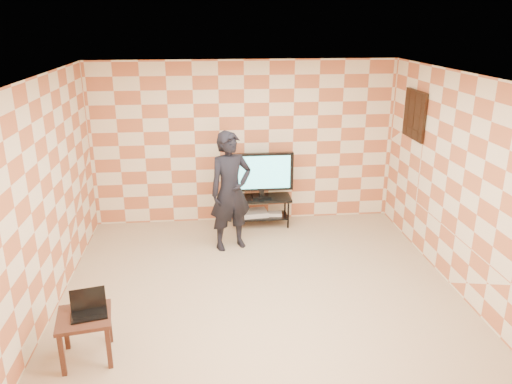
# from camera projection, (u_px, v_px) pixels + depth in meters

# --- Properties ---
(floor) EXTENTS (5.00, 5.00, 0.00)m
(floor) POSITION_uv_depth(u_px,v_px,m) (261.00, 292.00, 6.35)
(floor) COLOR tan
(floor) RESTS_ON ground
(wall_back) EXTENTS (5.00, 0.02, 2.70)m
(wall_back) POSITION_uv_depth(u_px,v_px,m) (244.00, 143.00, 8.26)
(wall_back) COLOR beige
(wall_back) RESTS_ON ground
(wall_front) EXTENTS (5.00, 0.02, 2.70)m
(wall_front) POSITION_uv_depth(u_px,v_px,m) (300.00, 308.00, 3.56)
(wall_front) COLOR beige
(wall_front) RESTS_ON ground
(wall_left) EXTENTS (0.02, 5.00, 2.70)m
(wall_left) POSITION_uv_depth(u_px,v_px,m) (43.00, 200.00, 5.67)
(wall_left) COLOR beige
(wall_left) RESTS_ON ground
(wall_right) EXTENTS (0.02, 5.00, 2.70)m
(wall_right) POSITION_uv_depth(u_px,v_px,m) (462.00, 186.00, 6.15)
(wall_right) COLOR beige
(wall_right) RESTS_ON ground
(ceiling) EXTENTS (5.00, 5.00, 0.02)m
(ceiling) POSITION_uv_depth(u_px,v_px,m) (262.00, 77.00, 5.46)
(ceiling) COLOR white
(ceiling) RESTS_ON wall_back
(wall_art) EXTENTS (0.04, 0.72, 0.72)m
(wall_art) POSITION_uv_depth(u_px,v_px,m) (415.00, 115.00, 7.40)
(wall_art) COLOR black
(wall_art) RESTS_ON wall_right
(tv_stand) EXTENTS (0.97, 0.44, 0.50)m
(tv_stand) POSITION_uv_depth(u_px,v_px,m) (262.00, 205.00, 8.31)
(tv_stand) COLOR black
(tv_stand) RESTS_ON floor
(tv) EXTENTS (1.04, 0.20, 0.76)m
(tv) POSITION_uv_depth(u_px,v_px,m) (262.00, 173.00, 8.13)
(tv) COLOR black
(tv) RESTS_ON tv_stand
(dvd_player) EXTENTS (0.49, 0.38, 0.08)m
(dvd_player) POSITION_uv_depth(u_px,v_px,m) (253.00, 213.00, 8.37)
(dvd_player) COLOR silver
(dvd_player) RESTS_ON tv_stand
(game_console) EXTENTS (0.24, 0.18, 0.05)m
(game_console) POSITION_uv_depth(u_px,v_px,m) (275.00, 214.00, 8.37)
(game_console) COLOR silver
(game_console) RESTS_ON tv_stand
(side_table) EXTENTS (0.60, 0.60, 0.50)m
(side_table) POSITION_uv_depth(u_px,v_px,m) (85.00, 323.00, 5.00)
(side_table) COLOR #361910
(side_table) RESTS_ON floor
(laptop) EXTENTS (0.40, 0.34, 0.23)m
(laptop) POSITION_uv_depth(u_px,v_px,m) (89.00, 309.00, 5.00)
(laptop) COLOR black
(laptop) RESTS_ON side_table
(person) EXTENTS (0.76, 0.63, 1.79)m
(person) POSITION_uv_depth(u_px,v_px,m) (231.00, 191.00, 7.34)
(person) COLOR black
(person) RESTS_ON floor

